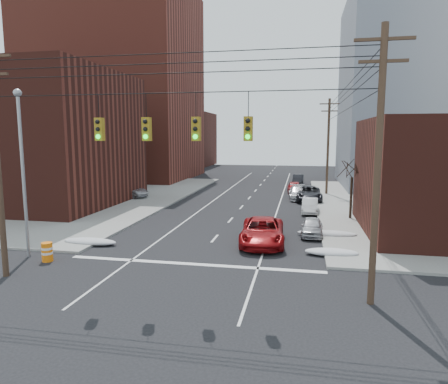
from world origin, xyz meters
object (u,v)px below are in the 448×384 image
at_px(parked_car_b, 310,206).
at_px(lot_car_a, 76,201).
at_px(parked_car_e, 294,187).
at_px(parked_car_c, 309,194).
at_px(parked_car_a, 312,227).
at_px(lot_car_d, 91,193).
at_px(parked_car_f, 298,179).
at_px(red_pickup, 262,231).
at_px(construction_barrel, 47,252).
at_px(parked_car_d, 298,193).
at_px(lot_car_b, 127,191).
at_px(lot_car_c, 45,199).

xyz_separation_m(parked_car_b, lot_car_a, (-21.18, -2.81, 0.26)).
bearing_deg(parked_car_e, parked_car_c, -77.80).
bearing_deg(parked_car_a, lot_car_d, 156.87).
bearing_deg(parked_car_f, lot_car_a, -128.21).
xyz_separation_m(parked_car_c, lot_car_d, (-22.66, -4.26, 0.02)).
xyz_separation_m(red_pickup, lot_car_d, (-19.51, 13.57, -0.01)).
xyz_separation_m(parked_car_a, construction_barrel, (-14.35, -8.59, -0.08)).
distance_m(parked_car_b, lot_car_a, 21.37).
bearing_deg(parked_car_c, red_pickup, -101.77).
bearing_deg(parked_car_a, parked_car_d, 96.19).
distance_m(parked_car_c, lot_car_b, 19.58).
height_order(red_pickup, parked_car_d, red_pickup).
bearing_deg(parked_car_d, parked_car_a, -90.22).
distance_m(parked_car_d, lot_car_d, 22.20).
xyz_separation_m(parked_car_c, parked_car_f, (-1.25, 14.69, -0.09)).
height_order(parked_car_c, lot_car_b, parked_car_c).
bearing_deg(parked_car_b, parked_car_d, 99.29).
bearing_deg(parked_car_a, lot_car_a, 167.81).
bearing_deg(construction_barrel, lot_car_c, 125.37).
distance_m(parked_car_b, lot_car_b, 19.98).
bearing_deg(lot_car_a, parked_car_b, -61.04).
distance_m(parked_car_c, parked_car_d, 1.38).
height_order(red_pickup, parked_car_f, red_pickup).
bearing_deg(parked_car_c, lot_car_d, -171.11).
xyz_separation_m(parked_car_a, lot_car_b, (-19.46, 12.85, 0.20)).
distance_m(red_pickup, lot_car_b, 22.58).
bearing_deg(parked_car_e, lot_car_b, -159.22).
relative_size(parked_car_f, construction_barrel, 4.03).
distance_m(parked_car_a, parked_car_d, 15.98).
height_order(parked_car_a, parked_car_d, parked_car_d).
bearing_deg(lot_car_d, lot_car_c, 136.74).
bearing_deg(parked_car_d, lot_car_d, -170.67).
xyz_separation_m(parked_car_a, parked_car_b, (0.00, 8.31, 0.03)).
bearing_deg(lot_car_d, lot_car_b, -79.01).
height_order(parked_car_b, lot_car_a, lot_car_a).
relative_size(lot_car_c, construction_barrel, 4.96).
relative_size(parked_car_d, lot_car_a, 1.09).
bearing_deg(lot_car_b, lot_car_c, 145.95).
height_order(lot_car_a, lot_car_d, lot_car_a).
height_order(parked_car_b, construction_barrel, parked_car_b).
bearing_deg(parked_car_e, parked_car_b, -86.03).
bearing_deg(lot_car_c, parked_car_d, -76.53).
height_order(parked_car_a, lot_car_b, lot_car_b).
bearing_deg(parked_car_d, parked_car_b, -86.09).
xyz_separation_m(parked_car_d, lot_car_a, (-20.11, -10.44, 0.18)).
bearing_deg(lot_car_a, parked_car_d, -41.16).
bearing_deg(parked_car_b, lot_car_b, 168.19).
height_order(parked_car_d, construction_barrel, parked_car_d).
bearing_deg(parked_car_a, construction_barrel, -146.73).
height_order(red_pickup, lot_car_a, lot_car_a).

